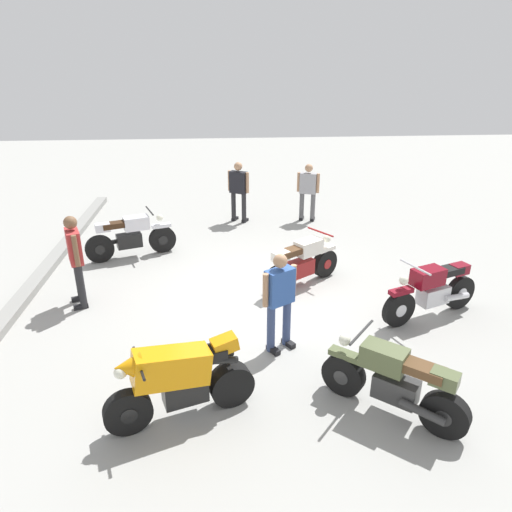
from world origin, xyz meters
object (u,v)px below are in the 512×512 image
(motorcycle_olive_vintage, at_px, (393,382))
(person_in_red_shirt, at_px, (75,255))
(person_in_blue_shirt, at_px, (280,297))
(person_in_gray_shirt, at_px, (308,189))
(motorcycle_maroon_cruiser, at_px, (433,290))
(motorcycle_silver_cruiser, at_px, (130,236))
(motorcycle_cream_vintage, at_px, (302,263))
(motorcycle_orange_sportbike, at_px, (179,379))
(person_in_black_shirt, at_px, (239,188))

(motorcycle_olive_vintage, xyz_separation_m, person_in_red_shirt, (3.37, 4.79, 0.52))
(person_in_blue_shirt, xyz_separation_m, person_in_gray_shirt, (6.31, -1.62, 0.01))
(motorcycle_maroon_cruiser, relative_size, person_in_blue_shirt, 1.22)
(motorcycle_silver_cruiser, height_order, person_in_blue_shirt, person_in_blue_shirt)
(motorcycle_olive_vintage, relative_size, person_in_blue_shirt, 0.98)
(motorcycle_maroon_cruiser, height_order, person_in_blue_shirt, person_in_blue_shirt)
(motorcycle_cream_vintage, bearing_deg, motorcycle_maroon_cruiser, -69.25)
(motorcycle_orange_sportbike, height_order, person_in_blue_shirt, person_in_blue_shirt)
(motorcycle_silver_cruiser, distance_m, motorcycle_maroon_cruiser, 6.64)
(person_in_gray_shirt, height_order, person_in_black_shirt, person_in_black_shirt)
(motorcycle_maroon_cruiser, bearing_deg, person_in_gray_shirt, -98.86)
(motorcycle_silver_cruiser, xyz_separation_m, person_in_blue_shirt, (-3.99, -2.96, 0.40))
(person_in_blue_shirt, bearing_deg, motorcycle_olive_vintage, 6.44)
(motorcycle_maroon_cruiser, distance_m, person_in_gray_shirt, 5.70)
(motorcycle_cream_vintage, height_order, motorcycle_maroon_cruiser, motorcycle_maroon_cruiser)
(person_in_black_shirt, bearing_deg, motorcycle_orange_sportbike, -156.49)
(motorcycle_cream_vintage, height_order, person_in_black_shirt, person_in_black_shirt)
(motorcycle_olive_vintage, bearing_deg, motorcycle_maroon_cruiser, -83.23)
(motorcycle_orange_sportbike, distance_m, person_in_gray_shirt, 8.38)
(motorcycle_maroon_cruiser, relative_size, person_in_gray_shirt, 1.22)
(motorcycle_orange_sportbike, height_order, person_in_black_shirt, person_in_black_shirt)
(motorcycle_orange_sportbike, distance_m, motorcycle_silver_cruiser, 5.68)
(person_in_red_shirt, bearing_deg, person_in_black_shirt, -145.90)
(motorcycle_maroon_cruiser, height_order, person_in_black_shirt, person_in_black_shirt)
(motorcycle_silver_cruiser, bearing_deg, motorcycle_orange_sportbike, -94.78)
(motorcycle_orange_sportbike, distance_m, person_in_blue_shirt, 2.10)
(motorcycle_cream_vintage, relative_size, motorcycle_maroon_cruiser, 0.85)
(person_in_black_shirt, bearing_deg, person_in_gray_shirt, -60.65)
(motorcycle_cream_vintage, relative_size, person_in_red_shirt, 0.97)
(motorcycle_silver_cruiser, bearing_deg, motorcycle_cream_vintage, -46.03)
(person_in_gray_shirt, distance_m, person_in_red_shirt, 6.88)
(motorcycle_olive_vintage, height_order, motorcycle_maroon_cruiser, motorcycle_maroon_cruiser)
(person_in_gray_shirt, relative_size, person_in_red_shirt, 0.94)
(motorcycle_cream_vintage, relative_size, person_in_blue_shirt, 1.04)
(motorcycle_cream_vintage, relative_size, person_in_black_shirt, 0.99)
(motorcycle_cream_vintage, relative_size, person_in_gray_shirt, 1.04)
(motorcycle_olive_vintage, xyz_separation_m, person_in_blue_shirt, (1.63, 1.27, 0.43))
(motorcycle_silver_cruiser, xyz_separation_m, person_in_red_shirt, (-2.25, 0.57, 0.49))
(motorcycle_orange_sportbike, relative_size, motorcycle_silver_cruiser, 0.95)
(person_in_gray_shirt, bearing_deg, motorcycle_orange_sportbike, 179.74)
(motorcycle_silver_cruiser, bearing_deg, motorcycle_olive_vintage, -73.23)
(motorcycle_orange_sportbike, distance_m, motorcycle_maroon_cruiser, 4.83)
(motorcycle_silver_cruiser, relative_size, person_in_black_shirt, 1.17)
(motorcycle_orange_sportbike, height_order, person_in_gray_shirt, person_in_gray_shirt)
(person_in_blue_shirt, relative_size, person_in_gray_shirt, 0.99)
(motorcycle_silver_cruiser, relative_size, person_in_blue_shirt, 1.23)
(motorcycle_cream_vintage, height_order, person_in_gray_shirt, person_in_gray_shirt)
(motorcycle_maroon_cruiser, bearing_deg, person_in_black_shirt, -81.85)
(motorcycle_orange_sportbike, xyz_separation_m, motorcycle_maroon_cruiser, (2.23, -4.29, -0.07))
(motorcycle_cream_vintage, bearing_deg, motorcycle_silver_cruiser, 119.57)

